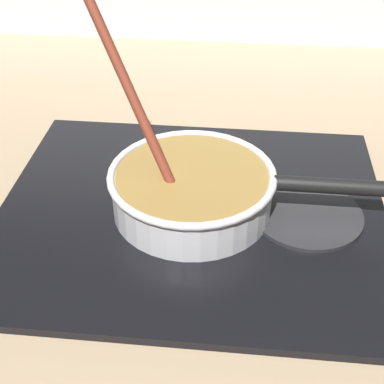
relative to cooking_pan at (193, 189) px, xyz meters
The scene contains 5 objects.
ground 0.12m from the cooking_pan, 111.56° to the right, with size 2.40×1.60×0.04m, color #9E8466.
hob_plate 0.04m from the cooking_pan, behind, with size 0.56×0.48×0.01m, color black.
burner_ring 0.03m from the cooking_pan, behind, with size 0.20×0.20×0.01m, color #592D0C.
spare_burner 0.17m from the cooking_pan, ahead, with size 0.16×0.16×0.01m, color #262628.
cooking_pan is the anchor object (origin of this frame).
Camera 1 is at (0.10, -0.54, 0.51)m, focal length 51.89 mm.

